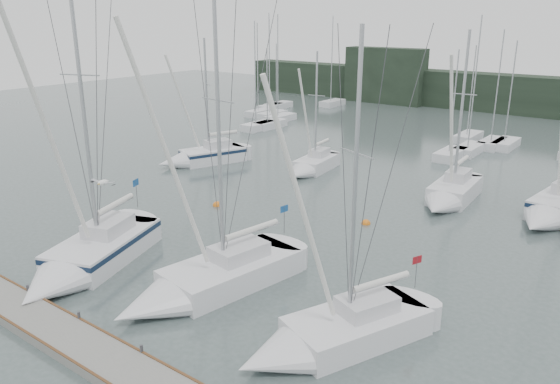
{
  "coord_description": "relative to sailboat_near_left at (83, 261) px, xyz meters",
  "views": [
    {
      "loc": [
        16.78,
        -15.08,
        12.49
      ],
      "look_at": [
        1.74,
        5.0,
        4.35
      ],
      "focal_mm": 35.0,
      "sensor_mm": 36.0,
      "label": 1
    }
  ],
  "objects": [
    {
      "name": "ground",
      "position": [
        6.28,
        0.92,
        -0.66
      ],
      "size": [
        160.0,
        160.0,
        0.0
      ],
      "primitive_type": "plane",
      "color": "#455452",
      "rests_on": "ground"
    },
    {
      "name": "dock",
      "position": [
        6.28,
        -4.08,
        -0.46
      ],
      "size": [
        24.0,
        2.0,
        0.4
      ],
      "primitive_type": "cube",
      "color": "slate",
      "rests_on": "ground"
    },
    {
      "name": "far_treeline",
      "position": [
        6.28,
        62.92,
        1.84
      ],
      "size": [
        90.0,
        4.0,
        5.0
      ],
      "primitive_type": "cube",
      "color": "black",
      "rests_on": "ground"
    },
    {
      "name": "far_building_left",
      "position": [
        -13.72,
        60.92,
        3.34
      ],
      "size": [
        12.0,
        3.0,
        8.0
      ],
      "primitive_type": "cube",
      "color": "black",
      "rests_on": "ground"
    },
    {
      "name": "mast_forest",
      "position": [
        -0.13,
        41.71,
        -0.19
      ],
      "size": [
        60.54,
        24.33,
        12.9
      ],
      "color": "silver",
      "rests_on": "ground"
    },
    {
      "name": "sailboat_near_left",
      "position": [
        0.0,
        0.0,
        0.0
      ],
      "size": [
        6.11,
        9.94,
        16.54
      ],
      "rotation": [
        0.0,
        0.0,
        0.34
      ],
      "color": "silver",
      "rests_on": "ground"
    },
    {
      "name": "sailboat_near_center",
      "position": [
        6.34,
        1.63,
        -0.1
      ],
      "size": [
        4.76,
        10.19,
        15.31
      ],
      "rotation": [
        0.0,
        0.0,
        -0.17
      ],
      "color": "silver",
      "rests_on": "ground"
    },
    {
      "name": "sailboat_near_right",
      "position": [
        13.33,
        1.5,
        -0.14
      ],
      "size": [
        5.74,
        8.61,
        13.2
      ],
      "rotation": [
        0.0,
        0.0,
        -0.4
      ],
      "color": "silver",
      "rests_on": "ground"
    },
    {
      "name": "sailboat_mid_a",
      "position": [
        -10.55,
        18.8,
        -0.04
      ],
      "size": [
        5.24,
        8.23,
        11.54
      ],
      "rotation": [
        0.0,
        0.0,
        -0.37
      ],
      "color": "silver",
      "rests_on": "ground"
    },
    {
      "name": "sailboat_mid_b",
      "position": [
        -1.16,
        22.31,
        -0.15
      ],
      "size": [
        2.97,
        6.9,
        10.51
      ],
      "rotation": [
        0.0,
        0.0,
        0.11
      ],
      "color": "silver",
      "rests_on": "ground"
    },
    {
      "name": "sailboat_mid_c",
      "position": [
        10.96,
        21.49,
        -0.05
      ],
      "size": [
        2.98,
        7.77,
        12.42
      ],
      "rotation": [
        0.0,
        0.0,
        0.06
      ],
      "color": "silver",
      "rests_on": "ground"
    },
    {
      "name": "sailboat_mid_d",
      "position": [
        17.51,
        22.73,
        -0.01
      ],
      "size": [
        4.01,
        9.31,
        13.19
      ],
      "rotation": [
        0.0,
        0.0,
        -0.13
      ],
      "color": "silver",
      "rests_on": "ground"
    },
    {
      "name": "buoy_b",
      "position": [
        8.2,
        14.71,
        -0.66
      ],
      "size": [
        0.58,
        0.58,
        0.58
      ],
      "primitive_type": "sphere",
      "color": "orange",
      "rests_on": "ground"
    },
    {
      "name": "buoy_c",
      "position": [
        -1.68,
        11.62,
        -0.66
      ],
      "size": [
        0.61,
        0.61,
        0.61
      ],
      "primitive_type": "sphere",
      "color": "orange",
      "rests_on": "ground"
    },
    {
      "name": "seagull",
      "position": [
        4.27,
        -1.31,
        5.26
      ],
      "size": [
        1.13,
        0.53,
        0.22
      ],
      "rotation": [
        0.0,
        0.0,
        0.23
      ],
      "color": "white",
      "rests_on": "ground"
    }
  ]
}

